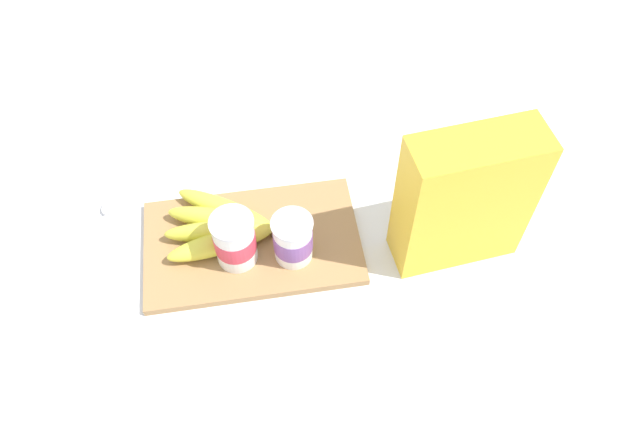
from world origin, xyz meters
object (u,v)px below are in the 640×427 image
at_px(cereal_box, 464,200).
at_px(spoon, 103,219).
at_px(yogurt_cup_back, 235,240).
at_px(yogurt_cup_front, 293,239).
at_px(cutting_board, 252,242).
at_px(banana_bunch, 222,226).

xyz_separation_m(cereal_box, spoon, (0.57, -0.14, -0.12)).
distance_m(cereal_box, yogurt_cup_back, 0.36).
bearing_deg(cereal_box, yogurt_cup_back, 170.07).
xyz_separation_m(yogurt_cup_front, yogurt_cup_back, (0.09, -0.01, 0.01)).
xyz_separation_m(cutting_board, cereal_box, (-0.32, 0.05, 0.12)).
xyz_separation_m(cutting_board, spoon, (0.25, -0.09, -0.00)).
relative_size(yogurt_cup_front, banana_bunch, 0.47).
distance_m(cutting_board, banana_bunch, 0.06).
height_order(cutting_board, banana_bunch, banana_bunch).
bearing_deg(yogurt_cup_back, spoon, -27.54).
height_order(yogurt_cup_front, spoon, yogurt_cup_front).
xyz_separation_m(yogurt_cup_front, spoon, (0.31, -0.13, -0.05)).
relative_size(cereal_box, yogurt_cup_back, 2.59).
height_order(cutting_board, cereal_box, cereal_box).
distance_m(yogurt_cup_back, spoon, 0.26).
relative_size(cutting_board, cereal_box, 1.39).
bearing_deg(yogurt_cup_front, cereal_box, 176.43).
bearing_deg(banana_bunch, spoon, -17.93).
relative_size(cutting_board, banana_bunch, 1.88).
bearing_deg(yogurt_cup_front, banana_bunch, -28.48).
height_order(cereal_box, banana_bunch, cereal_box).
height_order(cutting_board, yogurt_cup_back, yogurt_cup_back).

